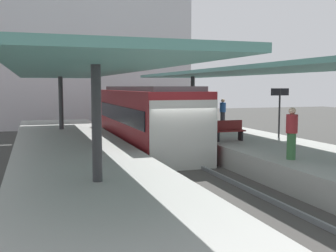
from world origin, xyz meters
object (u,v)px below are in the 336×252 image
object	(u,v)px
platform_sign	(280,101)
passenger_mid_platform	(292,133)
passenger_near_bench	(223,112)
platform_bench	(228,130)
commuter_train	(146,119)

from	to	relation	value
platform_sign	passenger_mid_platform	xyz separation A→B (m)	(-2.84, -4.88, -0.77)
passenger_near_bench	passenger_mid_platform	size ratio (longest dim) A/B	0.95
passenger_mid_platform	passenger_near_bench	bearing A→B (deg)	74.73
platform_bench	passenger_mid_platform	distance (m)	4.58
platform_bench	platform_sign	world-z (taller)	platform_sign
passenger_near_bench	passenger_mid_platform	world-z (taller)	passenger_mid_platform
platform_bench	platform_sign	size ratio (longest dim) A/B	0.63
platform_bench	platform_sign	bearing A→B (deg)	6.73
commuter_train	passenger_near_bench	world-z (taller)	commuter_train
commuter_train	passenger_near_bench	xyz separation A→B (m)	(5.40, 2.58, 0.08)
commuter_train	passenger_mid_platform	distance (m)	8.59
commuter_train	platform_bench	xyz separation A→B (m)	(2.57, -3.67, -0.26)
platform_bench	passenger_mid_platform	xyz separation A→B (m)	(-0.12, -4.56, 0.39)
commuter_train	platform_sign	distance (m)	6.32
platform_bench	passenger_near_bench	size ratio (longest dim) A/B	0.89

